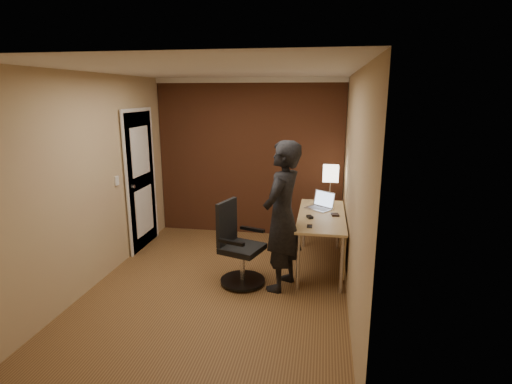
% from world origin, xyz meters
% --- Properties ---
extents(room, '(4.00, 4.00, 4.00)m').
position_xyz_m(room, '(-0.27, 1.54, 1.37)').
color(room, brown).
rests_on(room, ground).
extents(desk, '(0.60, 1.50, 0.73)m').
position_xyz_m(desk, '(1.25, 0.76, 0.60)').
color(desk, tan).
rests_on(desk, ground).
extents(desk_lamp, '(0.22, 0.22, 0.54)m').
position_xyz_m(desk_lamp, '(1.28, 1.41, 1.15)').
color(desk_lamp, silver).
rests_on(desk_lamp, desk).
extents(laptop, '(0.42, 0.41, 0.23)m').
position_xyz_m(laptop, '(1.17, 1.05, 0.79)').
color(laptop, silver).
rests_on(laptop, desk).
extents(mouse, '(0.10, 0.12, 0.03)m').
position_xyz_m(mouse, '(1.03, 0.58, 0.75)').
color(mouse, black).
rests_on(mouse, desk).
extents(phone, '(0.06, 0.12, 0.01)m').
position_xyz_m(phone, '(1.04, 0.25, 0.73)').
color(phone, black).
rests_on(phone, desk).
extents(wallet, '(0.11, 0.12, 0.02)m').
position_xyz_m(wallet, '(1.35, 0.75, 0.74)').
color(wallet, black).
rests_on(wallet, desk).
extents(office_chair, '(0.57, 0.63, 1.00)m').
position_xyz_m(office_chair, '(0.20, 0.13, 0.44)').
color(office_chair, black).
rests_on(office_chair, ground).
extents(person, '(0.60, 0.74, 1.76)m').
position_xyz_m(person, '(0.73, 0.11, 0.88)').
color(person, black).
rests_on(person, ground).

